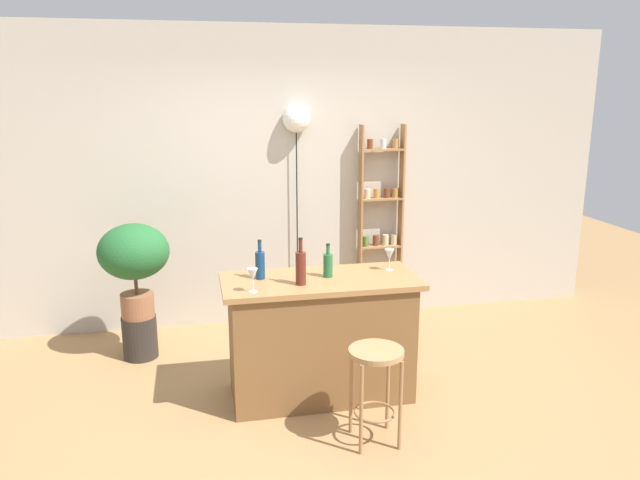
% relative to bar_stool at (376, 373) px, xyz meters
% --- Properties ---
extents(ground, '(12.00, 12.00, 0.00)m').
position_rel_bar_stool_xyz_m(ground, '(-0.22, 0.39, -0.48)').
color(ground, '#A37A4C').
extents(back_wall, '(6.40, 0.10, 2.80)m').
position_rel_bar_stool_xyz_m(back_wall, '(-0.22, 2.34, 0.92)').
color(back_wall, '#BCB2A3').
rests_on(back_wall, ground).
extents(kitchen_counter, '(1.42, 0.64, 0.91)m').
position_rel_bar_stool_xyz_m(kitchen_counter, '(-0.22, 0.69, -0.02)').
color(kitchen_counter, brown).
rests_on(kitchen_counter, ground).
extents(bar_stool, '(0.35, 0.35, 0.64)m').
position_rel_bar_stool_xyz_m(bar_stool, '(0.00, 0.00, 0.00)').
color(bar_stool, '#997047').
rests_on(bar_stool, ground).
extents(spice_shelf, '(0.43, 0.13, 1.90)m').
position_rel_bar_stool_xyz_m(spice_shelf, '(0.71, 2.21, 0.45)').
color(spice_shelf, '#9E7042').
rests_on(spice_shelf, ground).
extents(plant_stool, '(0.29, 0.29, 0.37)m').
position_rel_bar_stool_xyz_m(plant_stool, '(-1.58, 1.64, -0.30)').
color(plant_stool, '#2D2823').
rests_on(plant_stool, ground).
extents(potted_plant, '(0.58, 0.52, 0.80)m').
position_rel_bar_stool_xyz_m(potted_plant, '(-1.58, 1.64, 0.40)').
color(potted_plant, '#935B3D').
rests_on(potted_plant, plant_stool).
extents(bottle_vinegar, '(0.07, 0.07, 0.33)m').
position_rel_bar_stool_xyz_m(bottle_vinegar, '(-0.38, 0.58, 0.55)').
color(bottle_vinegar, '#5B2319').
rests_on(bottle_vinegar, kitchen_counter).
extents(bottle_sauce_amber, '(0.07, 0.07, 0.25)m').
position_rel_bar_stool_xyz_m(bottle_sauce_amber, '(-0.15, 0.72, 0.52)').
color(bottle_sauce_amber, '#236638').
rests_on(bottle_sauce_amber, kitchen_counter).
extents(bottle_wine_red, '(0.07, 0.07, 0.29)m').
position_rel_bar_stool_xyz_m(bottle_wine_red, '(-0.64, 0.78, 0.53)').
color(bottle_wine_red, navy).
rests_on(bottle_wine_red, kitchen_counter).
extents(wine_glass_left, '(0.07, 0.07, 0.16)m').
position_rel_bar_stool_xyz_m(wine_glass_left, '(0.33, 0.79, 0.54)').
color(wine_glass_left, silver).
rests_on(wine_glass_left, kitchen_counter).
extents(wine_glass_center, '(0.07, 0.07, 0.16)m').
position_rel_bar_stool_xyz_m(wine_glass_center, '(-0.72, 0.49, 0.54)').
color(wine_glass_center, silver).
rests_on(wine_glass_center, kitchen_counter).
extents(pendant_globe_light, '(0.26, 0.26, 2.09)m').
position_rel_bar_stool_xyz_m(pendant_globe_light, '(-0.12, 2.23, 1.46)').
color(pendant_globe_light, black).
rests_on(pendant_globe_light, ground).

